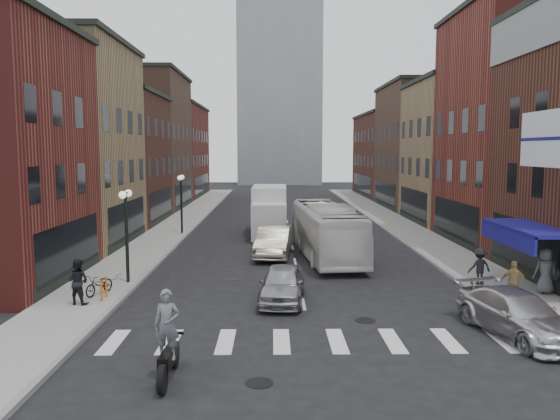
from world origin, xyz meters
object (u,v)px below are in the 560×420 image
object	(u,v)px
streetlamp_far	(181,193)
ped_left_solo	(78,281)
billboard_sign	(544,141)
box_truck	(269,211)
curb_car	(518,314)
motorcycle_rider	(168,338)
parked_bicycle	(99,284)
streetlamp_near	(126,218)
transit_bus	(326,231)
sedan_left_near	(282,284)
ped_right_b	(514,282)
ped_right_c	(545,271)
ped_right_a	(479,266)
sedan_left_far	(274,242)
bike_rack	(104,289)

from	to	relation	value
streetlamp_far	ped_left_solo	xyz separation A→B (m)	(-0.94, -17.36, -1.92)
billboard_sign	box_truck	world-z (taller)	billboard_sign
streetlamp_far	curb_car	xyz separation A→B (m)	(13.90, -20.60, -2.22)
motorcycle_rider	parked_bicycle	bearing A→B (deg)	120.93
box_truck	ped_left_solo	xyz separation A→B (m)	(-6.94, -17.46, -0.63)
streetlamp_near	transit_bus	xyz separation A→B (m)	(9.13, 6.13, -1.45)
sedan_left_near	ped_right_b	xyz separation A→B (m)	(8.61, -0.76, 0.24)
ped_right_c	ped_right_a	bearing A→B (deg)	-36.15
transit_bus	sedan_left_far	bearing A→B (deg)	171.83
curb_car	parked_bicycle	size ratio (longest dim) A/B	3.10
ped_right_a	sedan_left_far	bearing A→B (deg)	-47.80
streetlamp_near	bike_rack	world-z (taller)	streetlamp_near
box_truck	ped_right_c	distance (m)	19.60
streetlamp_far	sedan_left_near	world-z (taller)	streetlamp_far
billboard_sign	curb_car	size ratio (longest dim) A/B	0.78
streetlamp_near	motorcycle_rider	size ratio (longest dim) A/B	1.74
ped_left_solo	sedan_left_near	bearing A→B (deg)	-158.36
sedan_left_far	sedan_left_near	bearing A→B (deg)	-82.38
sedan_left_near	ped_right_b	size ratio (longest dim) A/B	2.59
ped_right_a	ped_right_c	world-z (taller)	ped_right_c
billboard_sign	parked_bicycle	distance (m)	17.54
bike_rack	transit_bus	bearing A→B (deg)	43.43
billboard_sign	streetlamp_near	distance (m)	16.68
transit_bus	sedan_left_far	xyz separation A→B (m)	(-2.84, 0.17, -0.65)
streetlamp_far	sedan_left_far	bearing A→B (deg)	-50.72
transit_bus	ped_right_c	size ratio (longest dim) A/B	5.74
transit_bus	ped_right_b	distance (m)	11.28
ped_right_c	streetlamp_near	bearing A→B (deg)	-6.57
box_truck	sedan_left_near	size ratio (longest dim) A/B	1.86
billboard_sign	box_truck	distance (m)	20.74
billboard_sign	ped_left_solo	world-z (taller)	billboard_sign
motorcycle_rider	ped_left_solo	size ratio (longest dim) A/B	1.40
streetlamp_far	billboard_sign	bearing A→B (deg)	-47.59
ped_left_solo	ped_right_a	distance (m)	16.15
ped_right_a	streetlamp_far	bearing A→B (deg)	-53.58
streetlamp_near	sedan_left_near	bearing A→B (deg)	-21.45
bike_rack	ped_right_b	distance (m)	15.42
curb_car	ped_right_b	bearing A→B (deg)	54.74
box_truck	sedan_left_near	world-z (taller)	box_truck
ped_left_solo	ped_right_b	xyz separation A→B (m)	(16.15, 0.00, -0.06)
curb_car	ped_right_b	distance (m)	3.51
transit_bus	box_truck	bearing A→B (deg)	106.72
streetlamp_near	transit_bus	size ratio (longest dim) A/B	0.39
parked_bicycle	ped_right_c	distance (m)	17.59
motorcycle_rider	ped_right_c	size ratio (longest dim) A/B	1.29
box_truck	ped_left_solo	world-z (taller)	box_truck
bike_rack	ped_right_b	bearing A→B (deg)	-2.43
box_truck	curb_car	world-z (taller)	box_truck
streetlamp_far	ped_right_a	bearing A→B (deg)	-44.28
streetlamp_near	ped_right_a	bearing A→B (deg)	-2.28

